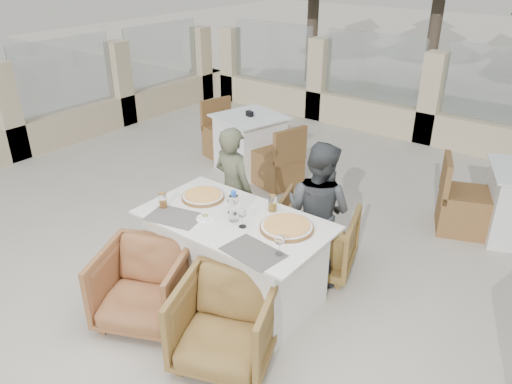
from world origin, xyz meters
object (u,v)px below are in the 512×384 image
Objects in this scene: beer_glass_left at (163,201)px; olive_dish at (205,217)px; armchair_near_left at (144,286)px; bg_table_a at (250,143)px; water_bottle at (234,206)px; wine_glass_near at (242,217)px; dining_table at (235,257)px; diner_right at (318,211)px; armchair_near_right at (226,323)px; diner_left at (233,189)px; pizza_right at (287,226)px; pizza_left at (203,196)px; armchair_far_right at (320,239)px; wine_glass_corner at (279,244)px; wine_glass_centre at (231,203)px; armchair_far_left at (259,213)px; beer_glass_right at (272,203)px.

olive_dish is at bearing 8.96° from beer_glass_left.
bg_table_a reaches higher than armchair_near_left.
wine_glass_near is at bearing -16.74° from water_bottle.
dining_table is 8.70× the size of wine_glass_near.
olive_dish is 0.75m from armchair_near_left.
bg_table_a is (-1.99, 1.54, -0.28)m from diner_right.
armchair_near_right is (0.30, -0.58, -0.53)m from wine_glass_near.
diner_left is (-0.97, 1.27, 0.32)m from armchair_near_right.
dining_table is 0.98× the size of bg_table_a.
beer_glass_left is (-1.06, -0.34, 0.04)m from pizza_right.
beer_glass_left is at bearing 137.03° from armchair_near_right.
wine_glass_near is at bearing -16.43° from pizza_left.
armchair_far_right is at bearing -20.77° from bg_table_a.
olive_dish is 0.09× the size of diner_left.
water_bottle is 2.48× the size of olive_dish.
wine_glass_corner is 1.67× the size of olive_dish.
armchair_near_right is (0.52, -0.71, -0.53)m from wine_glass_centre.
wine_glass_corner is at bearing -21.97° from wine_glass_centre.
diner_left is (-0.53, 0.63, 0.26)m from dining_table.
pizza_left is 0.94m from armchair_near_left.
pizza_right is 0.69m from olive_dish.
pizza_left reaches higher than armchair_far_right.
wine_glass_centre is 0.98m from armchair_near_left.
diner_right reaches higher than armchair_far_right.
armchair_far_left is at bearing -101.98° from diner_left.
diner_right reaches higher than beer_glass_left.
diner_left reaches higher than pizza_right.
olive_dish is at bearing -44.09° from bg_table_a.
beer_glass_left reaches higher than olive_dish.
wine_glass_corner is at bearing 103.03° from diner_right.
armchair_far_right is (-0.07, 0.69, -0.49)m from pizza_right.
beer_glass_right is 0.49m from diner_right.
wine_glass_near is (0.14, -0.06, 0.48)m from dining_table.
armchair_far_right is at bearing 102.99° from wine_glass_corner.
olive_dish is (-0.79, 0.06, -0.07)m from wine_glass_corner.
pizza_left reaches higher than dining_table.
beer_glass_right is at bearing -32.24° from bg_table_a.
armchair_near_left is 0.99× the size of armchair_near_right.
diner_right reaches higher than bg_table_a.
diner_right is at bearing 53.03° from wine_glass_centre.
armchair_near_left is at bearing 162.99° from armchair_near_right.
bg_table_a is at bearing 111.68° from beer_glass_left.
armchair_near_right is 0.56× the size of diner_left.
pizza_right is at bearing 5.90° from wine_glass_centre.
pizza_left is at bearing 135.58° from olive_dish.
water_bottle is 0.27m from olive_dish.
water_bottle is at bearing -51.02° from dining_table.
armchair_far_left is 0.85× the size of armchair_near_left.
beer_glass_left is at bearing -52.84° from bg_table_a.
dining_table is 0.89m from armchair_far_right.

